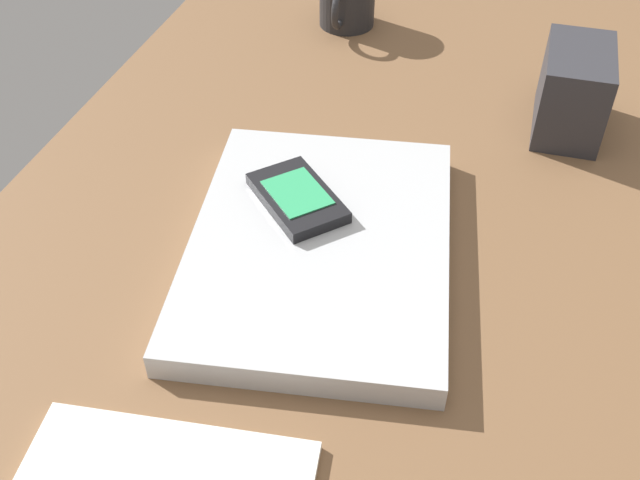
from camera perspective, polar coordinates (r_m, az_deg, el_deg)
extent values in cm
cube|color=brown|center=(75.83, 6.09, 1.56)|extent=(120.00, 80.00, 3.00)
cube|color=#B7BABC|center=(68.44, 0.00, -0.44)|extent=(34.65, 27.82, 2.57)
cube|color=black|center=(70.74, -1.76, 3.26)|extent=(11.48, 11.48, 1.20)
cube|color=#33A566|center=(70.32, -1.77, 3.68)|extent=(7.81, 7.81, 0.14)
torus|color=#262628|center=(102.68, 1.49, 17.40)|extent=(5.69, 0.90, 5.69)
cube|color=#2D2D33|center=(88.02, 18.84, 10.78)|extent=(11.90, 7.25, 9.43)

